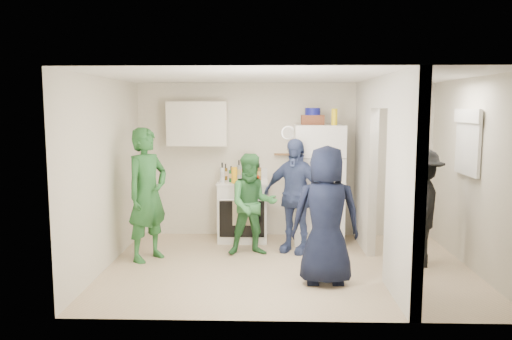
# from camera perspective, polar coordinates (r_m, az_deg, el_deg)

# --- Properties ---
(floor) EXTENTS (4.80, 4.80, 0.00)m
(floor) POSITION_cam_1_polar(r_m,az_deg,el_deg) (6.77, 3.65, -10.99)
(floor) COLOR beige
(floor) RESTS_ON ground
(wall_back) EXTENTS (4.80, 0.00, 4.80)m
(wall_back) POSITION_cam_1_polar(r_m,az_deg,el_deg) (8.18, 3.31, 1.13)
(wall_back) COLOR silver
(wall_back) RESTS_ON floor
(wall_front) EXTENTS (4.80, 0.00, 4.80)m
(wall_front) POSITION_cam_1_polar(r_m,az_deg,el_deg) (4.82, 4.46, -3.16)
(wall_front) COLOR silver
(wall_front) RESTS_ON floor
(wall_left) EXTENTS (0.00, 3.40, 3.40)m
(wall_left) POSITION_cam_1_polar(r_m,az_deg,el_deg) (6.84, -16.79, -0.36)
(wall_left) COLOR silver
(wall_left) RESTS_ON floor
(wall_right) EXTENTS (0.00, 3.40, 3.40)m
(wall_right) POSITION_cam_1_polar(r_m,az_deg,el_deg) (7.00, 23.76, -0.50)
(wall_right) COLOR silver
(wall_right) RESTS_ON floor
(ceiling) EXTENTS (4.80, 4.80, 0.00)m
(ceiling) POSITION_cam_1_polar(r_m,az_deg,el_deg) (6.45, 3.83, 10.62)
(ceiling) COLOR white
(ceiling) RESTS_ON wall_back
(partition_pier_back) EXTENTS (0.12, 1.20, 2.50)m
(partition_pier_back) POSITION_cam_1_polar(r_m,az_deg,el_deg) (7.72, 12.38, 0.61)
(partition_pier_back) COLOR silver
(partition_pier_back) RESTS_ON floor
(partition_pier_front) EXTENTS (0.12, 1.20, 2.50)m
(partition_pier_front) POSITION_cam_1_polar(r_m,az_deg,el_deg) (5.59, 16.55, -1.99)
(partition_pier_front) COLOR silver
(partition_pier_front) RESTS_ON floor
(partition_header) EXTENTS (0.12, 1.00, 0.40)m
(partition_header) POSITION_cam_1_polar(r_m,az_deg,el_deg) (6.59, 14.42, 8.60)
(partition_header) COLOR silver
(partition_header) RESTS_ON partition_pier_back
(stove) EXTENTS (0.80, 0.66, 0.95)m
(stove) POSITION_cam_1_polar(r_m,az_deg,el_deg) (7.98, -1.49, -4.65)
(stove) COLOR white
(stove) RESTS_ON floor
(upper_cabinet) EXTENTS (0.95, 0.34, 0.70)m
(upper_cabinet) POSITION_cam_1_polar(r_m,az_deg,el_deg) (8.04, -6.68, 5.28)
(upper_cabinet) COLOR silver
(upper_cabinet) RESTS_ON wall_back
(fridge) EXTENTS (0.76, 0.74, 1.84)m
(fridge) POSITION_cam_1_polar(r_m,az_deg,el_deg) (7.90, 7.12, -1.54)
(fridge) COLOR white
(fridge) RESTS_ON floor
(wicker_basket) EXTENTS (0.35, 0.25, 0.15)m
(wicker_basket) POSITION_cam_1_polar(r_m,az_deg,el_deg) (7.85, 6.47, 5.71)
(wicker_basket) COLOR brown
(wicker_basket) RESTS_ON fridge
(blue_bowl) EXTENTS (0.24, 0.24, 0.11)m
(blue_bowl) POSITION_cam_1_polar(r_m,az_deg,el_deg) (7.85, 6.49, 6.66)
(blue_bowl) COLOR navy
(blue_bowl) RESTS_ON wicker_basket
(yellow_cup_stack_top) EXTENTS (0.09, 0.09, 0.25)m
(yellow_cup_stack_top) POSITION_cam_1_polar(r_m,az_deg,el_deg) (7.73, 8.95, 6.02)
(yellow_cup_stack_top) COLOR yellow
(yellow_cup_stack_top) RESTS_ON fridge
(wall_clock) EXTENTS (0.22, 0.02, 0.22)m
(wall_clock) POSITION_cam_1_polar(r_m,az_deg,el_deg) (8.13, 3.69, 4.27)
(wall_clock) COLOR white
(wall_clock) RESTS_ON wall_back
(spice_shelf) EXTENTS (0.35, 0.08, 0.03)m
(spice_shelf) POSITION_cam_1_polar(r_m,az_deg,el_deg) (8.12, 3.33, 1.80)
(spice_shelf) COLOR olive
(spice_shelf) RESTS_ON wall_back
(nook_window) EXTENTS (0.03, 0.70, 0.80)m
(nook_window) POSITION_cam_1_polar(r_m,az_deg,el_deg) (7.14, 23.18, 2.90)
(nook_window) COLOR black
(nook_window) RESTS_ON wall_right
(nook_window_frame) EXTENTS (0.04, 0.76, 0.86)m
(nook_window_frame) POSITION_cam_1_polar(r_m,az_deg,el_deg) (7.14, 23.06, 2.90)
(nook_window_frame) COLOR white
(nook_window_frame) RESTS_ON wall_right
(nook_valance) EXTENTS (0.04, 0.82, 0.18)m
(nook_valance) POSITION_cam_1_polar(r_m,az_deg,el_deg) (7.12, 23.02, 5.72)
(nook_valance) COLOR white
(nook_valance) RESTS_ON wall_right
(yellow_cup_stack_stove) EXTENTS (0.09, 0.09, 0.25)m
(yellow_cup_stack_stove) POSITION_cam_1_polar(r_m,az_deg,el_deg) (7.67, -2.49, -0.60)
(yellow_cup_stack_stove) COLOR #EEA814
(yellow_cup_stack_stove) RESTS_ON stove
(red_cup) EXTENTS (0.09, 0.09, 0.12)m
(red_cup) POSITION_cam_1_polar(r_m,az_deg,el_deg) (7.68, 0.05, -1.07)
(red_cup) COLOR #A92F0B
(red_cup) RESTS_ON stove
(person_green_left) EXTENTS (0.74, 0.80, 1.84)m
(person_green_left) POSITION_cam_1_polar(r_m,az_deg,el_deg) (7.03, -12.30, -2.74)
(person_green_left) COLOR #296731
(person_green_left) RESTS_ON floor
(person_green_center) EXTENTS (0.79, 0.66, 1.46)m
(person_green_center) POSITION_cam_1_polar(r_m,az_deg,el_deg) (7.13, -0.40, -3.98)
(person_green_center) COLOR #347642
(person_green_center) RESTS_ON floor
(person_denim) EXTENTS (1.06, 0.81, 1.67)m
(person_denim) POSITION_cam_1_polar(r_m,az_deg,el_deg) (7.29, 4.41, -2.94)
(person_denim) COLOR #3B4E80
(person_denim) RESTS_ON floor
(person_navy) EXTENTS (0.82, 0.54, 1.67)m
(person_navy) POSITION_cam_1_polar(r_m,az_deg,el_deg) (6.01, 8.01, -5.15)
(person_navy) COLOR black
(person_navy) RESTS_ON floor
(person_nook) EXTENTS (0.82, 1.14, 1.59)m
(person_nook) POSITION_cam_1_polar(r_m,az_deg,el_deg) (7.00, 18.21, -4.04)
(person_nook) COLOR black
(person_nook) RESTS_ON floor
(bottle_a) EXTENTS (0.06, 0.06, 0.27)m
(bottle_a) POSITION_cam_1_polar(r_m,az_deg,el_deg) (8.01, -3.49, -0.22)
(bottle_a) COLOR brown
(bottle_a) RESTS_ON stove
(bottle_b) EXTENTS (0.07, 0.07, 0.25)m
(bottle_b) POSITION_cam_1_polar(r_m,az_deg,el_deg) (7.80, -2.86, -0.47)
(bottle_b) COLOR #1C5425
(bottle_b) RESTS_ON stove
(bottle_c) EXTENTS (0.07, 0.07, 0.32)m
(bottle_c) POSITION_cam_1_polar(r_m,az_deg,el_deg) (8.02, -1.96, 0.00)
(bottle_c) COLOR #AFB7BE
(bottle_c) RESTS_ON stove
(bottle_d) EXTENTS (0.07, 0.07, 0.30)m
(bottle_d) POSITION_cam_1_polar(r_m,az_deg,el_deg) (7.83, -1.37, -0.24)
(bottle_d) COLOR brown
(bottle_d) RESTS_ON stove
(bottle_e) EXTENTS (0.06, 0.06, 0.28)m
(bottle_e) POSITION_cam_1_polar(r_m,az_deg,el_deg) (8.07, -0.60, -0.09)
(bottle_e) COLOR silver
(bottle_e) RESTS_ON stove
(bottle_f) EXTENTS (0.06, 0.06, 0.28)m
(bottle_f) POSITION_cam_1_polar(r_m,az_deg,el_deg) (7.90, -0.11, -0.25)
(bottle_f) COLOR #11301F
(bottle_f) RESTS_ON stove
(bottle_g) EXTENTS (0.08, 0.08, 0.27)m
(bottle_g) POSITION_cam_1_polar(r_m,az_deg,el_deg) (8.00, 0.32, -0.20)
(bottle_g) COLOR olive
(bottle_g) RESTS_ON stove
(bottle_h) EXTENTS (0.07, 0.07, 0.31)m
(bottle_h) POSITION_cam_1_polar(r_m,az_deg,el_deg) (7.77, -3.87, -0.29)
(bottle_h) COLOR silver
(bottle_h) RESTS_ON stove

